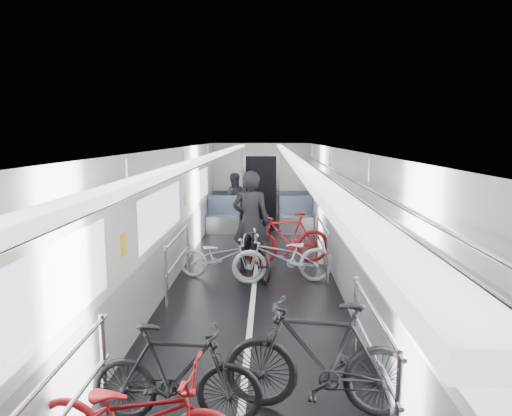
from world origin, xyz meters
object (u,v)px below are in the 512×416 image
Objects in this scene: bike_right_mid at (283,257)px; bike_left_far at (220,257)px; bike_right_near at (321,357)px; person_standing at (251,222)px; bike_aisle at (257,250)px; person_seated at (234,200)px; bike_left_mid at (176,375)px; bike_right_far at (287,238)px.

bike_left_far is at bearing -108.39° from bike_right_mid.
bike_right_near is at bearing -151.85° from bike_left_far.
bike_left_far is at bearing 48.29° from person_standing.
bike_right_near is 1.01× the size of bike_right_mid.
bike_right_near is 4.48m from bike_aisle.
person_seated reaches higher than bike_aisle.
bike_right_mid is at bearing 94.79° from person_seated.
bike_left_far is (-0.06, 4.31, -0.07)m from bike_left_mid.
bike_right_near is at bearing 111.11° from person_standing.
person_standing is (-0.72, -0.60, 0.45)m from bike_right_far.
bike_right_far is at bearing 165.95° from bike_right_mid.
bike_right_near reaches higher than bike_left_mid.
bike_left_mid is 0.80× the size of person_standing.
bike_right_near is 5.12m from bike_right_far.
bike_right_mid is (1.15, -0.20, 0.07)m from bike_left_far.
person_seated is at bearing 11.12° from bike_left_far.
bike_right_near is (1.33, 0.21, 0.08)m from bike_left_mid.
person_standing is (0.55, 0.42, 0.58)m from bike_left_far.
bike_right_far is (1.27, 1.02, 0.13)m from bike_left_far.
bike_right_mid is 1.03× the size of bike_aisle.
bike_right_near is 1.03× the size of bike_right_far.
bike_left_far is 0.90m from person_standing.
bike_right_near is at bearing -97.86° from bike_aisle.
person_standing reaches higher than person_seated.
person_seated reaches higher than bike_right_far.
bike_aisle is at bearing 151.04° from person_standing.
person_standing is (-0.60, 0.63, 0.51)m from bike_right_mid.
person_seated reaches higher than bike_left_far.
bike_aisle is 0.55m from person_standing.
bike_left_mid is 1.01× the size of bike_left_far.
bike_left_far is at bearing 82.57° from person_seated.
bike_right_near is 3.90m from bike_right_mid.
bike_right_far is 1.04m from person_standing.
bike_left_far is 5.05m from person_seated.
bike_right_far reaches higher than bike_left_far.
person_standing reaches higher than bike_right_mid.
bike_right_near reaches higher than bike_left_far.
person_seated is at bearing -70.87° from person_standing.
bike_right_mid is 5.40m from person_seated.
person_seated is (-0.15, 5.03, 0.37)m from bike_left_far.
bike_left_far is 0.79× the size of person_standing.
person_seated reaches higher than bike_right_mid.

